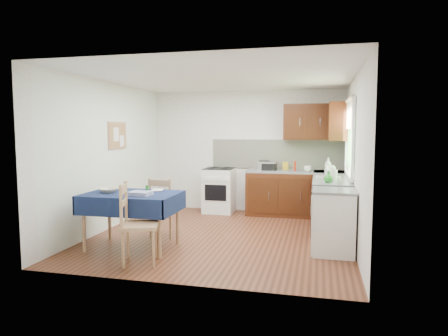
% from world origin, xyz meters
% --- Properties ---
extents(floor, '(4.20, 4.20, 0.00)m').
position_xyz_m(floor, '(0.00, 0.00, 0.00)').
color(floor, '#442112').
rests_on(floor, ground).
extents(ceiling, '(4.00, 4.20, 0.02)m').
position_xyz_m(ceiling, '(0.00, 0.00, 2.50)').
color(ceiling, white).
rests_on(ceiling, wall_back).
extents(wall_back, '(4.00, 0.02, 2.50)m').
position_xyz_m(wall_back, '(0.00, 2.10, 1.25)').
color(wall_back, silver).
rests_on(wall_back, ground).
extents(wall_front, '(4.00, 0.02, 2.50)m').
position_xyz_m(wall_front, '(0.00, -2.10, 1.25)').
color(wall_front, silver).
rests_on(wall_front, ground).
extents(wall_left, '(0.02, 4.20, 2.50)m').
position_xyz_m(wall_left, '(-2.00, 0.00, 1.25)').
color(wall_left, white).
rests_on(wall_left, ground).
extents(wall_right, '(0.02, 4.20, 2.50)m').
position_xyz_m(wall_right, '(2.00, 0.00, 1.25)').
color(wall_right, silver).
rests_on(wall_right, ground).
extents(base_cabinets, '(1.90, 2.30, 0.86)m').
position_xyz_m(base_cabinets, '(1.36, 1.26, 0.43)').
color(base_cabinets, '#321608').
rests_on(base_cabinets, ground).
extents(worktop_back, '(1.90, 0.60, 0.04)m').
position_xyz_m(worktop_back, '(1.05, 1.80, 0.88)').
color(worktop_back, slate).
rests_on(worktop_back, base_cabinets).
extents(worktop_right, '(0.60, 1.70, 0.04)m').
position_xyz_m(worktop_right, '(1.70, 0.65, 0.88)').
color(worktop_right, slate).
rests_on(worktop_right, base_cabinets).
extents(worktop_corner, '(0.60, 0.60, 0.04)m').
position_xyz_m(worktop_corner, '(1.70, 1.80, 0.88)').
color(worktop_corner, slate).
rests_on(worktop_corner, base_cabinets).
extents(splashback, '(2.70, 0.02, 0.60)m').
position_xyz_m(splashback, '(0.65, 2.08, 1.20)').
color(splashback, beige).
rests_on(splashback, wall_back).
extents(upper_cabinets, '(1.20, 0.85, 0.70)m').
position_xyz_m(upper_cabinets, '(1.52, 1.80, 1.85)').
color(upper_cabinets, '#321608').
rests_on(upper_cabinets, wall_back).
extents(stove, '(0.60, 0.61, 0.92)m').
position_xyz_m(stove, '(-0.50, 1.80, 0.46)').
color(stove, white).
rests_on(stove, ground).
extents(window, '(0.04, 1.48, 1.26)m').
position_xyz_m(window, '(1.97, 0.70, 1.65)').
color(window, '#295A25').
rests_on(window, wall_right).
extents(fridge, '(0.58, 0.60, 0.89)m').
position_xyz_m(fridge, '(1.70, -0.55, 0.44)').
color(fridge, white).
rests_on(fridge, ground).
extents(corkboard, '(0.04, 0.62, 0.47)m').
position_xyz_m(corkboard, '(-1.97, 0.30, 1.60)').
color(corkboard, '#A27A51').
rests_on(corkboard, wall_left).
extents(dining_table, '(1.32, 0.89, 0.80)m').
position_xyz_m(dining_table, '(-1.09, -0.95, 0.69)').
color(dining_table, '#0D1336').
rests_on(dining_table, ground).
extents(chair_far, '(0.44, 0.44, 0.95)m').
position_xyz_m(chair_far, '(-0.89, -0.27, 0.50)').
color(chair_far, '#A27A51').
rests_on(chair_far, ground).
extents(chair_near, '(0.57, 0.57, 1.03)m').
position_xyz_m(chair_near, '(-0.75, -1.55, 0.54)').
color(chair_near, '#A27A51').
rests_on(chair_near, ground).
extents(toaster, '(0.25, 0.15, 0.19)m').
position_xyz_m(toaster, '(0.43, 1.79, 0.99)').
color(toaster, silver).
rests_on(toaster, worktop_back).
extents(sandwich_press, '(0.28, 0.24, 0.16)m').
position_xyz_m(sandwich_press, '(0.53, 1.79, 0.98)').
color(sandwich_press, black).
rests_on(sandwich_press, worktop_back).
extents(sauce_bottle, '(0.04, 0.04, 0.20)m').
position_xyz_m(sauce_bottle, '(1.04, 1.69, 1.00)').
color(sauce_bottle, red).
rests_on(sauce_bottle, worktop_back).
extents(yellow_packet, '(0.12, 0.08, 0.15)m').
position_xyz_m(yellow_packet, '(0.84, 1.98, 0.98)').
color(yellow_packet, gold).
rests_on(yellow_packet, worktop_back).
extents(dish_rack, '(0.42, 0.32, 0.20)m').
position_xyz_m(dish_rack, '(1.65, 0.72, 0.92)').
color(dish_rack, '#97989D').
rests_on(dish_rack, worktop_right).
extents(kettle, '(0.15, 0.15, 0.25)m').
position_xyz_m(kettle, '(1.70, 0.28, 1.01)').
color(kettle, white).
rests_on(kettle, worktop_right).
extents(cup, '(0.18, 0.18, 0.11)m').
position_xyz_m(cup, '(1.28, 1.68, 0.95)').
color(cup, white).
rests_on(cup, worktop_back).
extents(soap_bottle_a, '(0.15, 0.15, 0.32)m').
position_xyz_m(soap_bottle_a, '(1.65, 1.04, 1.06)').
color(soap_bottle_a, white).
rests_on(soap_bottle_a, worktop_right).
extents(soap_bottle_b, '(0.11, 0.10, 0.18)m').
position_xyz_m(soap_bottle_b, '(1.68, 1.40, 0.99)').
color(soap_bottle_b, blue).
rests_on(soap_bottle_b, worktop_right).
extents(soap_bottle_c, '(0.18, 0.18, 0.18)m').
position_xyz_m(soap_bottle_c, '(1.64, 0.08, 0.99)').
color(soap_bottle_c, '#278E26').
rests_on(soap_bottle_c, worktop_right).
extents(plate_bowl, '(0.30, 0.30, 0.06)m').
position_xyz_m(plate_bowl, '(-1.44, -0.98, 0.83)').
color(plate_bowl, beige).
rests_on(plate_bowl, dining_table).
extents(book, '(0.21, 0.26, 0.02)m').
position_xyz_m(book, '(-0.91, -0.68, 0.81)').
color(book, white).
rests_on(book, dining_table).
extents(spice_jar, '(0.04, 0.04, 0.09)m').
position_xyz_m(spice_jar, '(-0.94, -0.76, 0.84)').
color(spice_jar, '#23802C').
rests_on(spice_jar, dining_table).
extents(tea_towel, '(0.31, 0.25, 0.05)m').
position_xyz_m(tea_towel, '(-0.89, -1.10, 0.82)').
color(tea_towel, '#294197').
rests_on(tea_towel, dining_table).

